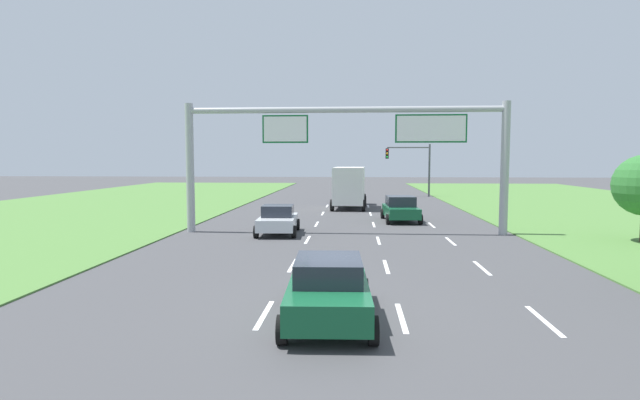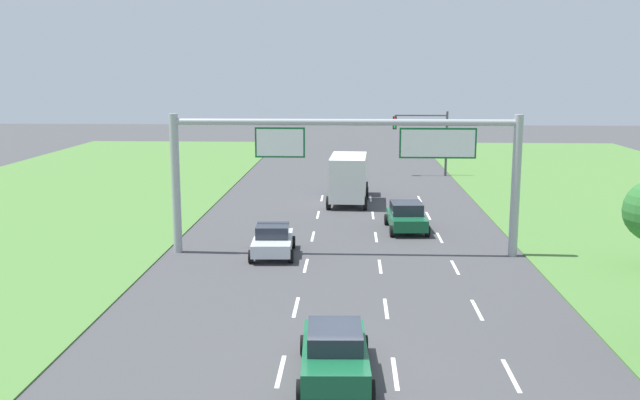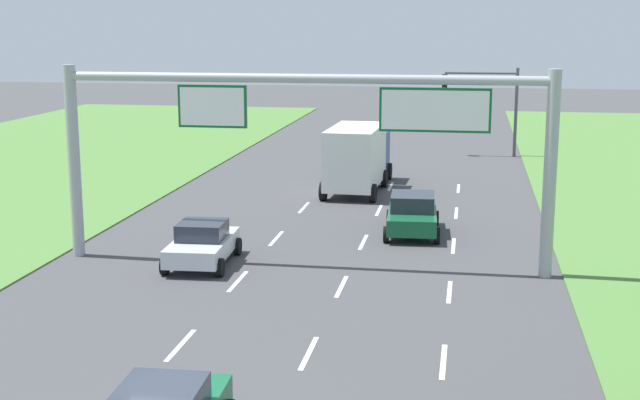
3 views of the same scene
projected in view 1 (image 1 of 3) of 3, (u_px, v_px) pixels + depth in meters
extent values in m
plane|color=#424244|center=(332.00, 316.00, 12.70)|extent=(200.00, 200.00, 0.00)
cube|color=white|center=(264.00, 314.00, 12.82)|extent=(0.14, 2.40, 0.01)
cube|color=white|center=(293.00, 265.00, 18.79)|extent=(0.14, 2.40, 0.01)
cube|color=white|center=(308.00, 240.00, 24.75)|extent=(0.14, 2.40, 0.01)
cube|color=white|center=(317.00, 224.00, 30.72)|extent=(0.14, 2.40, 0.01)
cube|color=white|center=(323.00, 213.00, 36.68)|extent=(0.14, 2.40, 0.01)
cube|color=white|center=(327.00, 206.00, 42.65)|extent=(0.14, 2.40, 0.01)
cube|color=white|center=(401.00, 317.00, 12.58)|extent=(0.14, 2.40, 0.01)
cube|color=white|center=(386.00, 267.00, 18.55)|extent=(0.14, 2.40, 0.01)
cube|color=white|center=(378.00, 240.00, 24.51)|extent=(0.14, 2.40, 0.01)
cube|color=white|center=(374.00, 225.00, 30.48)|extent=(0.14, 2.40, 0.01)
cube|color=white|center=(370.00, 214.00, 36.45)|extent=(0.14, 2.40, 0.01)
cube|color=white|center=(368.00, 206.00, 42.41)|extent=(0.14, 2.40, 0.01)
cube|color=white|center=(544.00, 320.00, 12.34)|extent=(0.14, 2.40, 0.01)
cube|color=white|center=(482.00, 268.00, 18.31)|extent=(0.14, 2.40, 0.01)
cube|color=white|center=(451.00, 241.00, 24.28)|extent=(0.14, 2.40, 0.01)
cube|color=white|center=(432.00, 225.00, 30.24)|extent=(0.14, 2.40, 0.01)
cube|color=white|center=(419.00, 214.00, 36.21)|extent=(0.14, 2.40, 0.01)
cube|color=white|center=(410.00, 206.00, 42.18)|extent=(0.14, 2.40, 0.01)
cube|color=#145633|center=(401.00, 211.00, 32.02)|extent=(2.15, 4.32, 0.66)
cube|color=#232833|center=(401.00, 201.00, 32.07)|extent=(1.83, 2.10, 0.65)
cylinder|color=black|center=(383.00, 214.00, 33.62)|extent=(0.25, 0.65, 0.64)
cylinder|color=black|center=(412.00, 214.00, 33.59)|extent=(0.25, 0.65, 0.64)
cylinder|color=black|center=(388.00, 219.00, 30.51)|extent=(0.25, 0.65, 0.64)
cylinder|color=black|center=(420.00, 219.00, 30.48)|extent=(0.25, 0.65, 0.64)
cube|color=#145633|center=(328.00, 294.00, 12.36)|extent=(2.10, 4.53, 0.68)
cube|color=#232833|center=(328.00, 269.00, 12.28)|extent=(1.69, 2.15, 0.56)
cylinder|color=black|center=(294.00, 289.00, 14.09)|extent=(0.25, 0.65, 0.64)
cylinder|color=black|center=(364.00, 290.00, 14.03)|extent=(0.25, 0.65, 0.64)
cylinder|color=black|center=(282.00, 330.00, 10.75)|extent=(0.25, 0.65, 0.64)
cylinder|color=black|center=(373.00, 331.00, 10.69)|extent=(0.25, 0.65, 0.64)
cube|color=silver|center=(278.00, 222.00, 26.66)|extent=(2.08, 4.07, 0.62)
cube|color=#232833|center=(278.00, 211.00, 26.63)|extent=(1.68, 1.73, 0.60)
cylinder|color=black|center=(264.00, 224.00, 28.14)|extent=(0.25, 0.65, 0.64)
cylinder|color=black|center=(298.00, 224.00, 28.10)|extent=(0.25, 0.65, 0.64)
cylinder|color=black|center=(256.00, 232.00, 25.26)|extent=(0.25, 0.65, 0.64)
cylinder|color=black|center=(294.00, 232.00, 25.23)|extent=(0.25, 0.65, 0.64)
cube|color=navy|center=(351.00, 187.00, 44.03)|extent=(2.28, 2.19, 2.20)
cube|color=silver|center=(349.00, 185.00, 40.20)|extent=(2.57, 5.37, 2.89)
cylinder|color=black|center=(339.00, 199.00, 44.74)|extent=(0.32, 0.91, 0.90)
cylinder|color=black|center=(364.00, 199.00, 44.50)|extent=(0.32, 0.91, 0.90)
cylinder|color=black|center=(336.00, 201.00, 42.47)|extent=(0.32, 0.91, 0.90)
cylinder|color=black|center=(365.00, 201.00, 42.21)|extent=(0.32, 0.91, 0.90)
cylinder|color=black|center=(332.00, 205.00, 38.42)|extent=(0.32, 0.91, 0.90)
cylinder|color=black|center=(364.00, 206.00, 38.16)|extent=(0.32, 0.91, 0.90)
cylinder|color=#9EA0A5|center=(190.00, 168.00, 27.18)|extent=(0.44, 0.44, 7.00)
cylinder|color=#9EA0A5|center=(505.00, 169.00, 26.04)|extent=(0.44, 0.44, 7.00)
cylinder|color=#9EA0A5|center=(344.00, 110.00, 26.36)|extent=(16.80, 0.32, 0.32)
cube|color=#0C5B28|center=(285.00, 129.00, 26.65)|extent=(2.46, 0.12, 1.48)
cube|color=white|center=(285.00, 129.00, 26.59)|extent=(2.30, 0.01, 1.32)
cube|color=#0C5B28|center=(431.00, 128.00, 26.13)|extent=(3.72, 0.12, 1.48)
cube|color=white|center=(431.00, 128.00, 26.07)|extent=(3.56, 0.01, 1.32)
cylinder|color=#47494F|center=(429.00, 170.00, 53.26)|extent=(0.20, 0.20, 5.60)
cylinder|color=#47494F|center=(408.00, 147.00, 53.21)|extent=(4.50, 0.14, 0.14)
cube|color=black|center=(387.00, 154.00, 53.41)|extent=(0.32, 0.36, 1.10)
sphere|color=red|center=(387.00, 150.00, 53.18)|extent=(0.22, 0.22, 0.22)
sphere|color=orange|center=(387.00, 154.00, 53.21)|extent=(0.22, 0.22, 0.22)
sphere|color=green|center=(387.00, 157.00, 53.24)|extent=(0.22, 0.22, 0.22)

